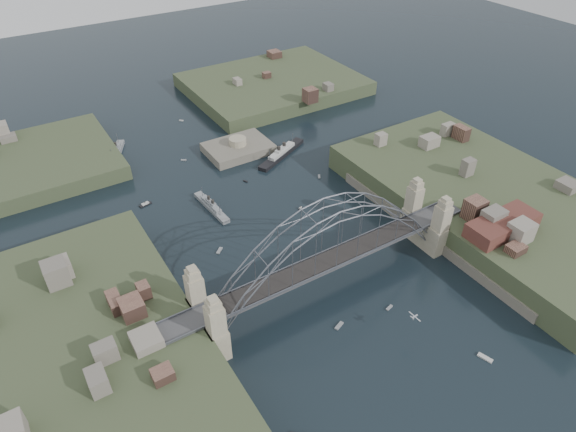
{
  "coord_description": "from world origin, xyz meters",
  "views": [
    {
      "loc": [
        -54.69,
        -69.32,
        88.14
      ],
      "look_at": [
        0.0,
        18.0,
        10.0
      ],
      "focal_mm": 31.21,
      "sensor_mm": 36.0,
      "label": 1
    }
  ],
  "objects_px": {
    "bridge": "(329,248)",
    "naval_cruiser_near": "(211,207)",
    "wharf_shed": "(503,225)",
    "fort_island": "(238,153)",
    "ocean_liner": "(282,153)",
    "naval_cruiser_far": "(116,153)"
  },
  "relations": [
    {
      "from": "fort_island",
      "to": "ocean_liner",
      "type": "xyz_separation_m",
      "value": [
        11.52,
        -10.28,
        1.26
      ]
    },
    {
      "from": "bridge",
      "to": "naval_cruiser_near",
      "type": "relative_size",
      "value": 4.7
    },
    {
      "from": "bridge",
      "to": "wharf_shed",
      "type": "relative_size",
      "value": 4.2
    },
    {
      "from": "bridge",
      "to": "ocean_liner",
      "type": "height_order",
      "value": "bridge"
    },
    {
      "from": "fort_island",
      "to": "ocean_liner",
      "type": "distance_m",
      "value": 15.49
    },
    {
      "from": "bridge",
      "to": "ocean_liner",
      "type": "xyz_separation_m",
      "value": [
        23.52,
        59.72,
        -11.4
      ]
    },
    {
      "from": "naval_cruiser_far",
      "to": "ocean_liner",
      "type": "height_order",
      "value": "naval_cruiser_far"
    },
    {
      "from": "bridge",
      "to": "naval_cruiser_near",
      "type": "distance_m",
      "value": 46.82
    },
    {
      "from": "wharf_shed",
      "to": "fort_island",
      "type": "bearing_deg",
      "value": 110.85
    },
    {
      "from": "bridge",
      "to": "ocean_liner",
      "type": "relative_size",
      "value": 3.63
    },
    {
      "from": "fort_island",
      "to": "wharf_shed",
      "type": "bearing_deg",
      "value": -69.15
    },
    {
      "from": "wharf_shed",
      "to": "bridge",
      "type": "bearing_deg",
      "value": 162.35
    },
    {
      "from": "naval_cruiser_near",
      "to": "ocean_liner",
      "type": "relative_size",
      "value": 0.77
    },
    {
      "from": "bridge",
      "to": "naval_cruiser_far",
      "type": "height_order",
      "value": "bridge"
    },
    {
      "from": "fort_island",
      "to": "naval_cruiser_near",
      "type": "xyz_separation_m",
      "value": [
        -22.4,
        -25.82,
        1.17
      ]
    },
    {
      "from": "fort_island",
      "to": "naval_cruiser_far",
      "type": "xyz_separation_m",
      "value": [
        -36.98,
        20.06,
        1.29
      ]
    },
    {
      "from": "naval_cruiser_near",
      "to": "ocean_liner",
      "type": "distance_m",
      "value": 37.31
    },
    {
      "from": "wharf_shed",
      "to": "ocean_liner",
      "type": "bearing_deg",
      "value": 105.52
    },
    {
      "from": "ocean_liner",
      "to": "naval_cruiser_near",
      "type": "bearing_deg",
      "value": -155.38
    },
    {
      "from": "bridge",
      "to": "naval_cruiser_near",
      "type": "bearing_deg",
      "value": 103.25
    },
    {
      "from": "bridge",
      "to": "naval_cruiser_far",
      "type": "relative_size",
      "value": 4.85
    },
    {
      "from": "bridge",
      "to": "fort_island",
      "type": "distance_m",
      "value": 72.14
    }
  ]
}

